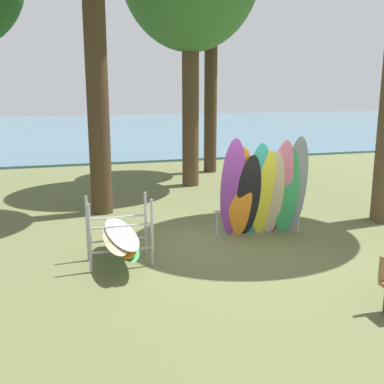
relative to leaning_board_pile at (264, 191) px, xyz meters
The scene contains 4 objects.
ground_plane 1.50m from the leaning_board_pile, 155.51° to the right, with size 80.00×80.00×0.00m, color #60663D.
lake_water 28.90m from the leaning_board_pile, 91.98° to the left, with size 80.00×36.00×0.10m, color #477084.
leaning_board_pile is the anchor object (origin of this frame).
board_storage_rack 3.30m from the leaning_board_pile, 168.41° to the right, with size 1.15×2.12×1.25m.
Camera 1 is at (-3.25, -8.38, 3.17)m, focal length 43.46 mm.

